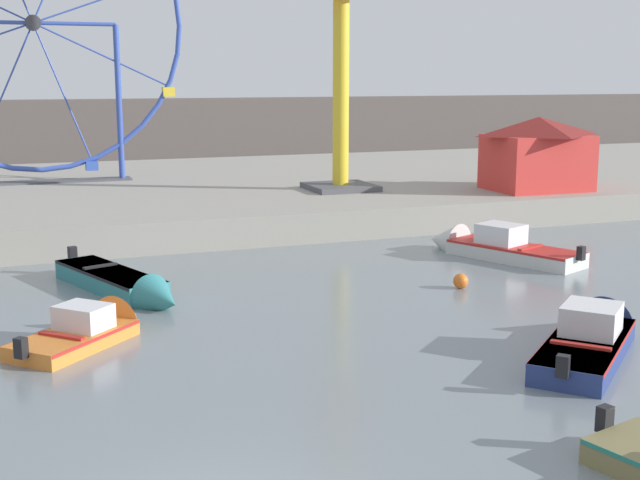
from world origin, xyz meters
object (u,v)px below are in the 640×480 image
(motorboat_orange_hull, at_px, (96,328))
(ferris_wheel_blue_frame, at_px, (33,28))
(mooring_buoy_orange, at_px, (461,281))
(motorboat_pale_grey, at_px, (489,246))
(drop_tower_yellow_tower, at_px, (341,39))
(motorboat_teal_painted, at_px, (126,285))
(motorboat_navy_blue, at_px, (594,334))
(carnival_booth_red_striped, at_px, (537,152))

(motorboat_orange_hull, relative_size, ferris_wheel_blue_frame, 0.26)
(mooring_buoy_orange, bearing_deg, motorboat_pale_grey, 48.63)
(motorboat_orange_hull, xyz_separation_m, mooring_buoy_orange, (10.45, 1.15, -0.04))
(ferris_wheel_blue_frame, distance_m, drop_tower_yellow_tower, 14.12)
(motorboat_teal_painted, relative_size, drop_tower_yellow_tower, 0.43)
(motorboat_orange_hull, distance_m, ferris_wheel_blue_frame, 23.17)
(motorboat_teal_painted, distance_m, ferris_wheel_blue_frame, 19.67)
(motorboat_teal_painted, bearing_deg, motorboat_navy_blue, 27.55)
(motorboat_teal_painted, height_order, motorboat_orange_hull, motorboat_orange_hull)
(motorboat_pale_grey, bearing_deg, mooring_buoy_orange, 115.22)
(motorboat_orange_hull, bearing_deg, carnival_booth_red_striped, -14.46)
(drop_tower_yellow_tower, bearing_deg, mooring_buoy_orange, -97.05)
(motorboat_navy_blue, relative_size, drop_tower_yellow_tower, 0.37)
(motorboat_navy_blue, bearing_deg, motorboat_pale_grey, 30.26)
(motorboat_teal_painted, xyz_separation_m, ferris_wheel_blue_frame, (-1.25, 17.97, 7.91))
(motorboat_pale_grey, xyz_separation_m, mooring_buoy_orange, (-3.20, -3.63, -0.13))
(motorboat_navy_blue, height_order, mooring_buoy_orange, motorboat_navy_blue)
(motorboat_teal_painted, height_order, ferris_wheel_blue_frame, ferris_wheel_blue_frame)
(motorboat_pale_grey, relative_size, drop_tower_yellow_tower, 0.43)
(drop_tower_yellow_tower, bearing_deg, motorboat_navy_blue, -94.78)
(drop_tower_yellow_tower, relative_size, carnival_booth_red_striped, 3.08)
(drop_tower_yellow_tower, bearing_deg, motorboat_teal_painted, -135.35)
(motorboat_pale_grey, xyz_separation_m, motorboat_navy_blue, (-3.16, -9.51, -0.02))
(motorboat_navy_blue, bearing_deg, motorboat_orange_hull, 114.39)
(drop_tower_yellow_tower, bearing_deg, ferris_wheel_blue_frame, 149.16)
(motorboat_teal_painted, distance_m, mooring_buoy_orange, 9.58)
(motorboat_orange_hull, relative_size, mooring_buoy_orange, 8.40)
(motorboat_navy_blue, bearing_deg, drop_tower_yellow_tower, 43.85)
(motorboat_orange_hull, distance_m, mooring_buoy_orange, 10.51)
(motorboat_teal_painted, relative_size, motorboat_pale_grey, 1.02)
(motorboat_pale_grey, xyz_separation_m, ferris_wheel_blue_frame, (-13.66, 16.97, 7.86))
(motorboat_teal_painted, distance_m, carnival_booth_red_striped, 20.53)
(ferris_wheel_blue_frame, height_order, drop_tower_yellow_tower, ferris_wheel_blue_frame)
(ferris_wheel_blue_frame, distance_m, mooring_buoy_orange, 24.45)
(motorboat_teal_painted, height_order, carnival_booth_red_striped, carnival_booth_red_striped)
(motorboat_pale_grey, bearing_deg, carnival_booth_red_striped, -67.54)
(motorboat_pale_grey, distance_m, drop_tower_yellow_tower, 12.25)
(motorboat_orange_hull, bearing_deg, ferris_wheel_blue_frame, 45.92)
(carnival_booth_red_striped, bearing_deg, drop_tower_yellow_tower, 160.18)
(motorboat_navy_blue, distance_m, drop_tower_yellow_tower, 20.64)
(motorboat_pale_grey, relative_size, motorboat_orange_hull, 1.61)
(motorboat_orange_hull, distance_m, motorboat_navy_blue, 11.51)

